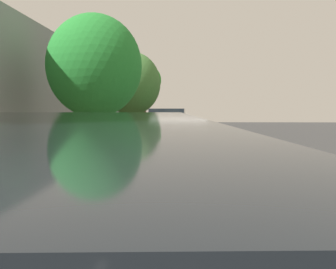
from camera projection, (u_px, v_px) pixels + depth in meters
ground at (179, 153)px, 16.58m from camera, size 67.74×67.74×0.00m
sidewalk at (89, 151)px, 16.73m from camera, size 4.20×42.33×0.14m
curb_edge at (138, 152)px, 16.65m from camera, size 0.16×42.33×0.14m
lane_stripe_centre at (236, 150)px, 17.64m from camera, size 0.14×40.00×0.01m
lane_stripe_bike_edge at (172, 153)px, 16.59m from camera, size 0.12×42.33×0.01m
building_facade at (36, 89)px, 16.63m from camera, size 0.50×42.33×5.64m
parked_sedan_red_nearest at (169, 124)px, 27.63m from camera, size 1.95×4.45×1.52m
parked_pickup_green_second at (169, 128)px, 19.89m from camera, size 2.19×5.38×1.95m
parked_sedan_white_mid at (138, 163)px, 8.64m from camera, size 1.85×4.41×1.52m
bicycle_at_curb at (147, 147)px, 15.81m from camera, size 1.46×1.04×0.77m
cyclist_with_backpack at (143, 130)px, 16.21m from camera, size 0.53×0.55×1.73m
street_tree_near_cyclist at (144, 81)px, 31.76m from camera, size 2.90×2.90×5.53m
street_tree_mid_block at (131, 84)px, 24.12m from camera, size 3.71×3.71×5.38m
street_tree_far_end at (95, 66)px, 14.09m from camera, size 3.52×3.52×5.33m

